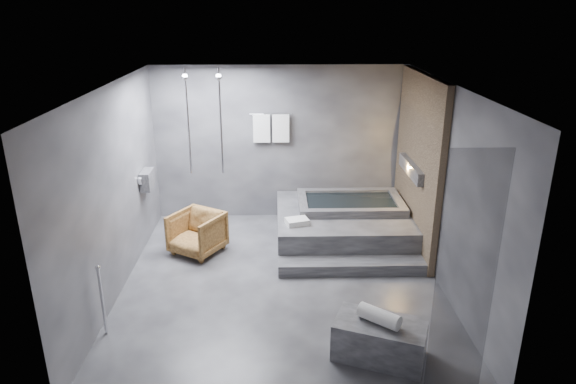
{
  "coord_description": "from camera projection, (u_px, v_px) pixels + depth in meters",
  "views": [
    {
      "loc": [
        -0.07,
        -6.53,
        3.76
      ],
      "look_at": [
        0.1,
        0.3,
        1.27
      ],
      "focal_mm": 32.0,
      "sensor_mm": 36.0,
      "label": 1
    }
  ],
  "objects": [
    {
      "name": "deck_towel",
      "position": [
        297.0,
        222.0,
        8.1
      ],
      "size": [
        0.4,
        0.33,
        0.09
      ],
      "primitive_type": "cube",
      "rotation": [
        0.0,
        0.0,
        0.27
      ],
      "color": "silver",
      "rests_on": "tub_deck"
    },
    {
      "name": "rolled_towel",
      "position": [
        379.0,
        316.0,
        5.65
      ],
      "size": [
        0.48,
        0.44,
        0.17
      ],
      "primitive_type": "cylinder",
      "rotation": [
        0.0,
        1.57,
        -0.69
      ],
      "color": "white",
      "rests_on": "concrete_bench"
    },
    {
      "name": "room",
      "position": [
        310.0,
        162.0,
        7.07
      ],
      "size": [
        5.0,
        5.04,
        2.82
      ],
      "color": "#2A2A2D",
      "rests_on": "ground"
    },
    {
      "name": "tub_deck",
      "position": [
        342.0,
        224.0,
        8.72
      ],
      "size": [
        2.2,
        2.0,
        0.5
      ],
      "primitive_type": "cube",
      "color": "#2F2F32",
      "rests_on": "ground"
    },
    {
      "name": "concrete_bench",
      "position": [
        380.0,
        340.0,
        5.76
      ],
      "size": [
        1.13,
        0.88,
        0.45
      ],
      "primitive_type": "cube",
      "rotation": [
        0.0,
        0.0,
        -0.38
      ],
      "color": "#37373A",
      "rests_on": "ground"
    },
    {
      "name": "driftwood_chair",
      "position": [
        197.0,
        233.0,
        8.19
      ],
      "size": [
        1.0,
        1.01,
        0.68
      ],
      "primitive_type": "imported",
      "rotation": [
        0.0,
        0.0,
        -0.54
      ],
      "color": "#4C2E13",
      "rests_on": "ground"
    },
    {
      "name": "tub_step",
      "position": [
        352.0,
        266.0,
        7.67
      ],
      "size": [
        2.2,
        0.36,
        0.18
      ],
      "primitive_type": "cube",
      "color": "#2F2F32",
      "rests_on": "ground"
    }
  ]
}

